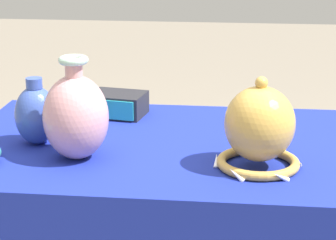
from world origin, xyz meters
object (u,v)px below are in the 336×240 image
at_px(vase_tall_bulbous, 76,116).
at_px(jar_round_cobalt, 36,114).
at_px(vase_dome_bell, 259,130).
at_px(jar_round_terracotta, 65,105).
at_px(mosaic_tile_box, 118,104).

bearing_deg(vase_tall_bulbous, jar_round_cobalt, 144.17).
xyz_separation_m(vase_dome_bell, jar_round_terracotta, (-0.53, 0.28, -0.04)).
height_order(vase_tall_bulbous, jar_round_terracotta, vase_tall_bulbous).
relative_size(mosaic_tile_box, jar_round_cobalt, 1.00).
xyz_separation_m(vase_tall_bulbous, jar_round_terracotta, (-0.10, 0.26, -0.05)).
distance_m(vase_tall_bulbous, jar_round_cobalt, 0.16).
relative_size(vase_tall_bulbous, jar_round_cobalt, 1.45).
bearing_deg(mosaic_tile_box, jar_round_terracotta, -136.01).
bearing_deg(vase_dome_bell, mosaic_tile_box, 137.14).
relative_size(mosaic_tile_box, jar_round_terracotta, 1.34).
distance_m(vase_dome_bell, jar_round_cobalt, 0.56).
bearing_deg(jar_round_cobalt, vase_dome_bell, -10.62).
relative_size(jar_round_cobalt, jar_round_terracotta, 1.34).
bearing_deg(mosaic_tile_box, jar_round_cobalt, -111.19).
distance_m(vase_tall_bulbous, vase_dome_bell, 0.43).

